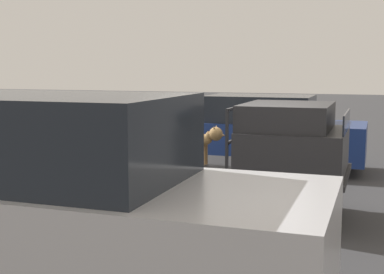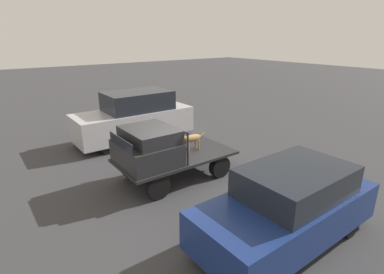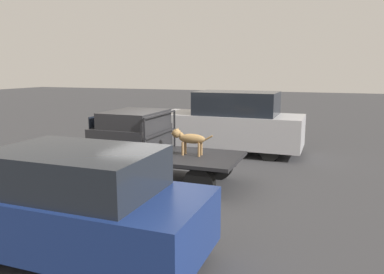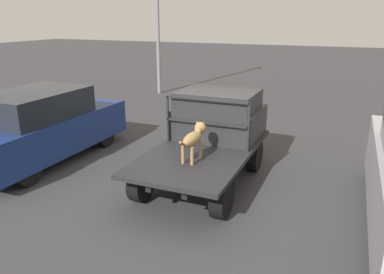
{
  "view_description": "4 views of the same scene",
  "coord_description": "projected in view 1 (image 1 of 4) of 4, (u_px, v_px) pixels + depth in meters",
  "views": [
    {
      "loc": [
        2.15,
        -8.07,
        2.3
      ],
      "look_at": [
        -0.64,
        -0.03,
        1.19
      ],
      "focal_mm": 50.0,
      "sensor_mm": 36.0,
      "label": 1
    },
    {
      "loc": [
        4.69,
        7.13,
        4.22
      ],
      "look_at": [
        -0.64,
        -0.03,
        1.19
      ],
      "focal_mm": 28.0,
      "sensor_mm": 36.0,
      "label": 2
    },
    {
      "loc": [
        -3.71,
        8.22,
        2.79
      ],
      "look_at": [
        -0.64,
        -0.03,
        1.19
      ],
      "focal_mm": 35.0,
      "sensor_mm": 36.0,
      "label": 3
    },
    {
      "loc": [
        -6.52,
        -2.52,
        3.25
      ],
      "look_at": [
        -0.64,
        -0.03,
        1.19
      ],
      "focal_mm": 35.0,
      "sensor_mm": 36.0,
      "label": 4
    }
  ],
  "objects": [
    {
      "name": "parked_sedan",
      "position": [
        267.0,
        132.0,
        12.22
      ],
      "size": [
        4.23,
        1.76,
        1.67
      ],
      "rotation": [
        0.0,
        0.0,
        0.13
      ],
      "color": "black",
      "rests_on": "ground"
    },
    {
      "name": "ground_plane",
      "position": [
        230.0,
        212.0,
        8.56
      ],
      "size": [
        80.0,
        80.0,
        0.0
      ],
      "primitive_type": "plane",
      "color": "#38383A"
    },
    {
      "name": "truck_headboard",
      "position": [
        242.0,
        127.0,
        8.33
      ],
      "size": [
        0.04,
        1.75,
        0.98
      ],
      "color": "#232326",
      "rests_on": "flatbed_truck"
    },
    {
      "name": "parked_pickup_far",
      "position": [
        57.0,
        210.0,
        4.9
      ],
      "size": [
        4.83,
        1.88,
        2.06
      ],
      "rotation": [
        0.0,
        0.0,
        0.17
      ],
      "color": "black",
      "rests_on": "ground"
    },
    {
      "name": "flatbed_truck",
      "position": [
        231.0,
        179.0,
        8.49
      ],
      "size": [
        3.6,
        1.87,
        0.75
      ],
      "color": "black",
      "rests_on": "ground"
    },
    {
      "name": "dog",
      "position": [
        198.0,
        139.0,
        8.56
      ],
      "size": [
        1.07,
        0.24,
        0.66
      ],
      "rotation": [
        0.0,
        0.0,
        -0.17
      ],
      "color": "#9E7547",
      "rests_on": "flatbed_truck"
    },
    {
      "name": "truck_cab",
      "position": [
        292.0,
        139.0,
        8.09
      ],
      "size": [
        1.51,
        1.75,
        1.02
      ],
      "color": "#28282B",
      "rests_on": "flatbed_truck"
    }
  ]
}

